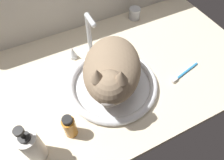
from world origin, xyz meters
TOP-DOWN VIEW (x-y plane):
  - countertop at (0.00, 0.00)cm, footprint 120.84×69.24cm
  - sink_basin at (-5.90, -5.98)cm, footprint 36.42×36.42cm
  - faucet at (-5.90, 15.14)cm, footprint 20.16×9.54cm
  - cat at (-7.02, -7.86)cm, footprint 33.09×37.62cm
  - metal_jar at (24.48, 28.37)cm, footprint 5.93×5.93cm
  - amber_bottle at (-27.28, -17.51)cm, footprint 4.35×4.35cm
  - soap_pump_bottle at (-39.46, -19.64)cm, footprint 6.13×6.13cm
  - toothbrush at (24.33, -13.95)cm, footprint 16.09×4.64cm

SIDE VIEW (x-z plane):
  - countertop at x=0.00cm, z-range 0.00..3.00cm
  - toothbrush at x=24.33cm, z-range 2.78..4.48cm
  - sink_basin at x=-5.90cm, z-range 2.84..5.87cm
  - metal_jar at x=24.48cm, z-range 3.02..8.78cm
  - amber_bottle at x=-27.28cm, z-range 2.65..13.21cm
  - soap_pump_bottle at x=-39.46cm, z-range 0.73..19.90cm
  - faucet at x=-5.90cm, z-range 0.44..21.36cm
  - cat at x=-7.02cm, z-range 4.18..25.41cm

